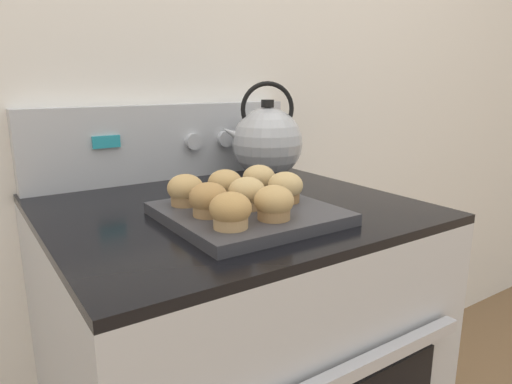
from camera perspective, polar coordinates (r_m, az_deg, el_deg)
The scene contains 13 objects.
wall_back at distance 1.30m, azimuth -12.70°, elevation 15.84°, with size 8.00×0.05×2.40m.
stove_range at distance 1.19m, azimuth -3.40°, elevation -22.57°, with size 0.75×0.73×0.89m.
control_panel at distance 1.26m, azimuth -11.22°, elevation 6.17°, with size 0.73×0.07×0.20m.
muffin_pan at distance 0.88m, azimuth -1.02°, elevation -2.70°, with size 0.30×0.30×0.02m.
muffin_r0_c0 at distance 0.75m, azimuth -3.20°, elevation -2.40°, with size 0.07×0.07×0.06m.
muffin_r0_c1 at distance 0.80m, azimuth 2.25°, elevation -1.41°, with size 0.07×0.07×0.06m.
muffin_r1_c0 at distance 0.82m, azimuth -5.94°, elevation -1.00°, with size 0.07×0.07×0.06m.
muffin_r1_c1 at distance 0.87m, azimuth -1.14°, elevation -0.21°, with size 0.07×0.07×0.06m.
muffin_r1_c2 at distance 0.92m, azimuth 3.69°, elevation 0.54°, with size 0.07×0.07×0.06m.
muffin_r2_c0 at distance 0.90m, azimuth -8.81°, elevation 0.20°, with size 0.07×0.07×0.06m.
muffin_r2_c1 at distance 0.94m, azimuth -3.89°, elevation 0.89°, with size 0.07×0.07×0.06m.
muffin_r2_c2 at distance 0.99m, azimuth 0.38°, elevation 1.56°, with size 0.07×0.07×0.06m.
tea_kettle at distance 1.24m, azimuth 1.35°, elevation 6.32°, with size 0.23×0.19×0.26m.
Camera 1 is at (-0.48, -0.46, 1.15)m, focal length 32.00 mm.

